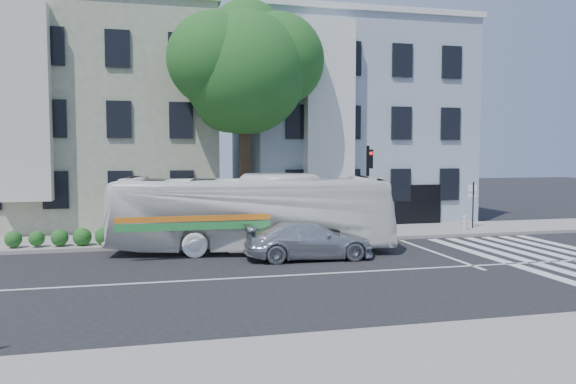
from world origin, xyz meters
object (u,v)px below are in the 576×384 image
object	(u,v)px
bus	(252,213)
sedan	(309,240)
fire_hydrant	(465,222)
traffic_signal	(369,179)

from	to	relation	value
bus	sedan	xyz separation A→B (m)	(1.76, -1.94, -0.83)
bus	fire_hydrant	xyz separation A→B (m)	(10.95, 2.78, -1.01)
fire_hydrant	traffic_signal	bearing A→B (deg)	-173.99
traffic_signal	fire_hydrant	xyz separation A→B (m)	(5.22, 0.55, -2.20)
sedan	fire_hydrant	world-z (taller)	sedan
traffic_signal	bus	bearing A→B (deg)	-137.79
bus	traffic_signal	xyz separation A→B (m)	(5.73, 2.23, 1.19)
sedan	traffic_signal	xyz separation A→B (m)	(3.97, 4.17, 2.02)
sedan	fire_hydrant	bearing A→B (deg)	-60.63
traffic_signal	fire_hydrant	size ratio (longest dim) A/B	5.94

